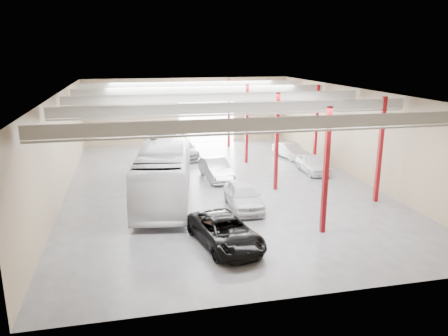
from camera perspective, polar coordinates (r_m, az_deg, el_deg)
name	(u,v)px	position (r m, az deg, el deg)	size (l,w,h in m)	color
depot_shell	(219,118)	(32.39, -0.66, 6.54)	(22.12, 32.12, 7.06)	#4E4E53
coach_bus	(165,169)	(30.36, -7.73, -0.08)	(3.22, 13.77, 3.84)	silver
black_sedan	(225,232)	(22.70, 0.16, -8.31)	(2.56, 5.56, 1.55)	black
car_row_a	(243,196)	(27.92, 2.55, -3.61)	(1.99, 4.96, 1.69)	silver
car_row_b	(216,169)	(34.22, -1.06, -0.13)	(1.71, 4.91, 1.62)	#ADADB2
car_row_c	(182,149)	(41.45, -5.53, 2.54)	(2.35, 5.78, 1.68)	slate
car_right_near	(290,151)	(41.48, 8.63, 2.26)	(1.50, 4.30, 1.42)	#9FA0A4
car_right_far	(313,164)	(36.81, 11.52, 0.54)	(1.74, 4.33, 1.48)	silver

